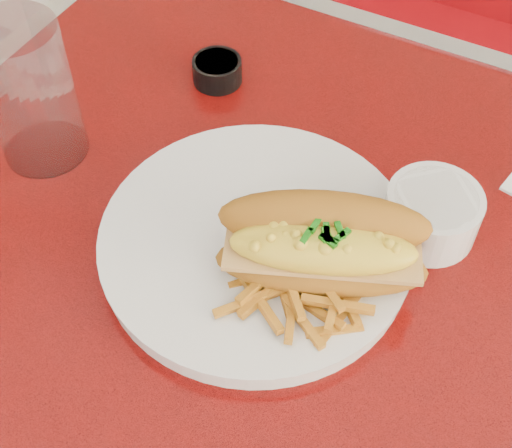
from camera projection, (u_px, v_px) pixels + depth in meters
The scene contains 8 objects.
diner_table at pixel (402, 407), 0.76m from camera, with size 1.23×0.83×0.77m.
dinner_plate at pixel (256, 242), 0.68m from camera, with size 0.36×0.36×0.02m.
mac_hoagie at pixel (323, 244), 0.63m from camera, with size 0.21×0.16×0.08m.
fries_pile at pixel (302, 283), 0.63m from camera, with size 0.10×0.09×0.03m, color orange, non-canonical shape.
fork at pixel (324, 260), 0.66m from camera, with size 0.05×0.15×0.00m.
gravy_ramekin at pixel (432, 213), 0.69m from camera, with size 0.12×0.12×0.05m.
sauce_cup_left at pixel (217, 70), 0.84m from camera, with size 0.06×0.06×0.03m.
water_tumbler at pixel (30, 94), 0.72m from camera, with size 0.09×0.09×0.16m, color #ABC9DC.
Camera 1 is at (0.01, -0.36, 1.33)m, focal length 50.00 mm.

